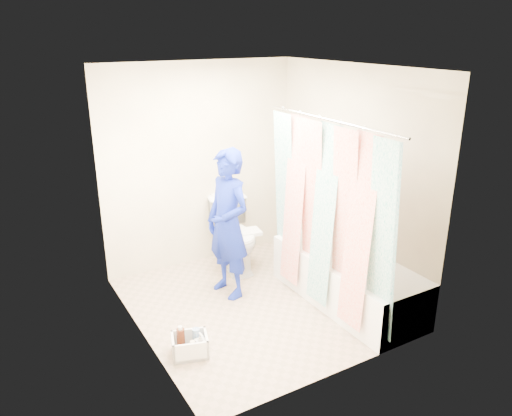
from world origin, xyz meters
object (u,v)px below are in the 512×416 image
bathtub (347,278)px  cleaning_caddy (191,346)px  toilet (236,235)px  plumber (228,224)px

bathtub → cleaning_caddy: (-1.78, -0.02, -0.18)m
toilet → plumber: plumber is taller
plumber → cleaning_caddy: plumber is taller
toilet → cleaning_caddy: bearing=-121.2°
bathtub → plumber: plumber is taller
plumber → cleaning_caddy: (-0.80, -0.81, -0.71)m
bathtub → cleaning_caddy: bearing=-179.2°
bathtub → toilet: size_ratio=2.11×
plumber → cleaning_caddy: 1.35m
toilet → plumber: (-0.36, -0.52, 0.39)m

